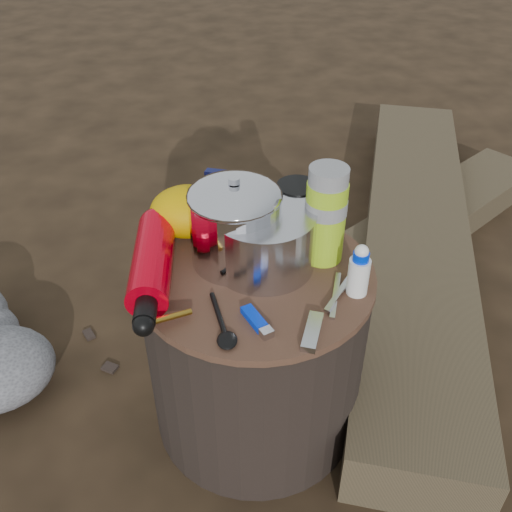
{
  "coord_description": "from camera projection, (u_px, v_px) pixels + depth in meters",
  "views": [
    {
      "loc": [
        -0.06,
        -0.89,
        1.16
      ],
      "look_at": [
        0.0,
        0.0,
        0.48
      ],
      "focal_mm": 39.99,
      "sensor_mm": 36.0,
      "label": 1
    }
  ],
  "objects": [
    {
      "name": "ground",
      "position": [
        256.0,
        410.0,
        1.41
      ],
      "size": [
        60.0,
        60.0,
        0.0
      ],
      "primitive_type": "plane",
      "color": "black",
      "rests_on": "ground"
    },
    {
      "name": "stump",
      "position": [
        256.0,
        348.0,
        1.28
      ],
      "size": [
        0.48,
        0.48,
        0.44
      ],
      "primitive_type": "cylinder",
      "color": "black",
      "rests_on": "ground"
    },
    {
      "name": "log_main",
      "position": [
        415.0,
        238.0,
        1.87
      ],
      "size": [
        0.8,
        1.87,
        0.16
      ],
      "primitive_type": "cube",
      "rotation": [
        0.0,
        0.0,
        -0.27
      ],
      "color": "#433827",
      "rests_on": "ground"
    },
    {
      "name": "log_small",
      "position": [
        421.0,
        226.0,
        1.97
      ],
      "size": [
        1.1,
        0.95,
        0.1
      ],
      "primitive_type": "cube",
      "rotation": [
        0.0,
        0.0,
        -0.9
      ],
      "color": "#433827",
      "rests_on": "ground"
    },
    {
      "name": "foil_windscreen",
      "position": [
        264.0,
        240.0,
        1.13
      ],
      "size": [
        0.2,
        0.2,
        0.12
      ],
      "primitive_type": "cylinder",
      "color": "#BBBBC2",
      "rests_on": "stump"
    },
    {
      "name": "camping_pot",
      "position": [
        235.0,
        223.0,
        1.13
      ],
      "size": [
        0.18,
        0.18,
        0.18
      ],
      "primitive_type": "cylinder",
      "color": "silver",
      "rests_on": "stump"
    },
    {
      "name": "fuel_bottle",
      "position": [
        152.0,
        261.0,
        1.11
      ],
      "size": [
        0.08,
        0.33,
        0.08
      ],
      "primitive_type": null,
      "rotation": [
        0.0,
        0.0,
        -0.0
      ],
      "color": "#C70013",
      "rests_on": "stump"
    },
    {
      "name": "thermos",
      "position": [
        325.0,
        215.0,
        1.13
      ],
      "size": [
        0.08,
        0.08,
        0.2
      ],
      "primitive_type": "cylinder",
      "color": "#9AC91C",
      "rests_on": "stump"
    },
    {
      "name": "travel_mug",
      "position": [
        296.0,
        211.0,
        1.21
      ],
      "size": [
        0.08,
        0.08,
        0.13
      ],
      "primitive_type": "cylinder",
      "color": "black",
      "rests_on": "stump"
    },
    {
      "name": "stuff_sack",
      "position": [
        187.0,
        211.0,
        1.22
      ],
      "size": [
        0.16,
        0.13,
        0.11
      ],
      "primitive_type": "ellipsoid",
      "color": "#CB9900",
      "rests_on": "stump"
    },
    {
      "name": "food_pouch",
      "position": [
        231.0,
        203.0,
        1.22
      ],
      "size": [
        0.11,
        0.05,
        0.14
      ],
      "primitive_type": "cube",
      "rotation": [
        0.0,
        0.0,
        -0.28
      ],
      "color": "#0C104B",
      "rests_on": "stump"
    },
    {
      "name": "lighter",
      "position": [
        255.0,
        318.0,
        1.03
      ],
      "size": [
        0.06,
        0.09,
        0.02
      ],
      "primitive_type": "cube",
      "rotation": [
        0.0,
        0.0,
        0.45
      ],
      "color": "#002BE1",
      "rests_on": "stump"
    },
    {
      "name": "multitool",
      "position": [
        312.0,
        332.0,
        1.0
      ],
      "size": [
        0.05,
        0.1,
        0.01
      ],
      "primitive_type": "cube",
      "rotation": [
        0.0,
        0.0,
        -0.31
      ],
      "color": "#B9B9BE",
      "rests_on": "stump"
    },
    {
      "name": "pot_grabber",
      "position": [
        336.0,
        294.0,
        1.08
      ],
      "size": [
        0.09,
        0.13,
        0.01
      ],
      "primitive_type": null,
      "rotation": [
        0.0,
        0.0,
        -0.43
      ],
      "color": "#B9B9BE",
      "rests_on": "stump"
    },
    {
      "name": "spork",
      "position": [
        219.0,
        315.0,
        1.04
      ],
      "size": [
        0.06,
        0.14,
        0.01
      ],
      "primitive_type": null,
      "rotation": [
        0.0,
        0.0,
        0.21
      ],
      "color": "black",
      "rests_on": "stump"
    },
    {
      "name": "squeeze_bottle",
      "position": [
        359.0,
        272.0,
        1.07
      ],
      "size": [
        0.04,
        0.04,
        0.1
      ],
      "primitive_type": "cylinder",
      "color": "white",
      "rests_on": "stump"
    }
  ]
}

